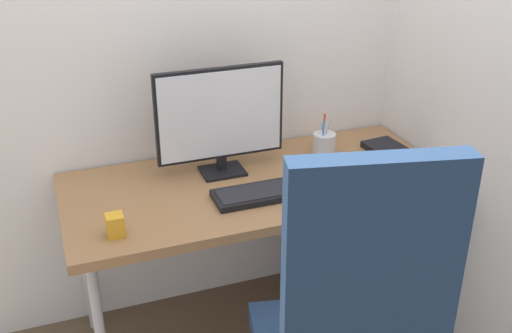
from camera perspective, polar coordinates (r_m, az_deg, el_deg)
The scene contains 11 objects.
ground_plane at distance 2.85m, azimuth 0.15°, elevation -14.78°, with size 8.00×8.00×0.00m, color brown.
wall_side_right at distance 2.48m, azimuth 19.21°, elevation 13.89°, with size 0.04×1.60×2.80m, color white.
desk at distance 2.45m, azimuth 0.17°, elevation -2.45°, with size 1.52×0.68×0.75m.
filing_cabinet at distance 2.84m, azimuth 10.54°, elevation -7.96°, with size 0.39×0.52×0.59m.
monitor at distance 2.41m, azimuth -3.33°, elevation 4.60°, with size 0.52×0.14×0.44m.
keyboard at distance 2.32m, azimuth 0.89°, elevation -2.43°, with size 0.40×0.15×0.03m.
mouse at distance 2.52m, azimuth 9.16°, elevation -0.11°, with size 0.06×0.09×0.04m, color gray.
pen_holder at distance 2.66m, azimuth 6.34°, elevation 2.15°, with size 0.10×0.10×0.18m.
notebook at distance 2.72m, azimuth 12.27°, elevation 1.47°, with size 0.15×0.23×0.03m, color black.
coffee_mug at distance 2.36m, azimuth 9.82°, elevation -1.46°, with size 0.12×0.08×0.08m.
desk_clamp_accessory at distance 2.12m, azimuth -12.93°, elevation -5.34°, with size 0.06×0.06×0.08m, color orange.
Camera 1 is at (-0.75, -2.02, 1.86)m, focal length 43.11 mm.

